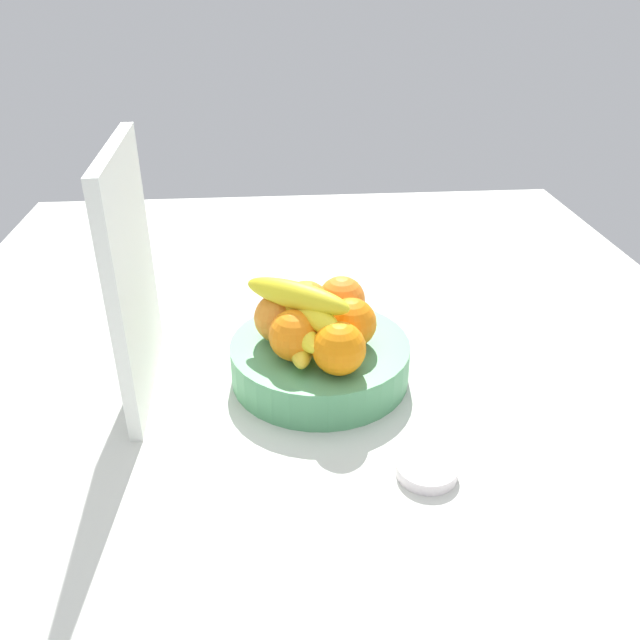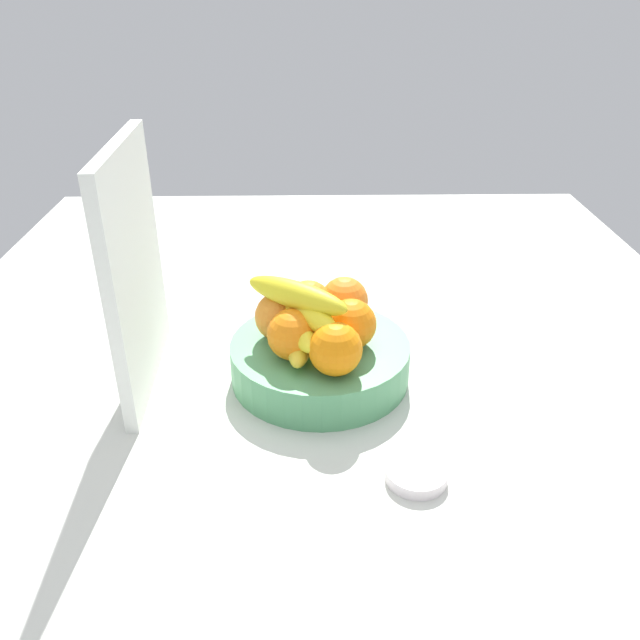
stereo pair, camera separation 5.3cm
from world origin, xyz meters
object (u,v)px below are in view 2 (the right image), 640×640
at_px(banana_bunch, 299,316).
at_px(cutting_board, 134,271).
at_px(orange_top_stack, 335,349).
at_px(orange_front_left, 351,324).
at_px(fruit_bowl, 320,360).
at_px(orange_center, 309,304).
at_px(jar_lid, 416,474).
at_px(orange_back_left, 280,317).
at_px(orange_back_right, 293,334).
at_px(orange_front_right, 344,300).

distance_m(banana_bunch, cutting_board, 0.24).
bearing_deg(orange_top_stack, orange_front_left, -20.29).
relative_size(fruit_bowl, orange_center, 3.61).
xyz_separation_m(cutting_board, jar_lid, (-0.23, -0.38, -0.17)).
height_order(orange_back_left, cutting_board, cutting_board).
relative_size(orange_back_left, banana_bunch, 0.42).
distance_m(orange_back_right, jar_lid, 0.26).
xyz_separation_m(orange_front_left, orange_back_right, (-0.03, 0.08, 0.00)).
relative_size(banana_bunch, cutting_board, 0.50).
height_order(orange_center, orange_back_right, same).
xyz_separation_m(orange_top_stack, jar_lid, (-0.15, -0.10, -0.09)).
height_order(orange_center, cutting_board, cutting_board).
height_order(fruit_bowl, orange_top_stack, orange_top_stack).
xyz_separation_m(orange_front_left, orange_front_right, (0.08, 0.01, 0.00)).
xyz_separation_m(orange_center, orange_back_right, (-0.09, 0.02, 0.00)).
xyz_separation_m(orange_front_left, orange_top_stack, (-0.07, 0.03, 0.00)).
height_order(orange_front_right, banana_bunch, banana_bunch).
bearing_deg(orange_center, banana_bunch, 167.19).
xyz_separation_m(orange_front_right, orange_center, (-0.01, 0.06, 0.00)).
bearing_deg(orange_back_right, cutting_board, 78.88).
bearing_deg(fruit_bowl, orange_front_left, -101.68).
bearing_deg(orange_back_right, orange_center, -13.68).
relative_size(orange_front_left, orange_back_left, 1.00).
xyz_separation_m(fruit_bowl, banana_bunch, (-0.01, 0.03, 0.08)).
xyz_separation_m(orange_front_right, orange_back_left, (-0.05, 0.10, 0.00)).
bearing_deg(fruit_bowl, orange_center, 17.08).
bearing_deg(orange_front_right, jar_lid, -165.53).
height_order(orange_front_right, orange_back_left, same).
relative_size(orange_center, orange_top_stack, 1.00).
distance_m(orange_front_left, orange_back_right, 0.09).
relative_size(orange_top_stack, jar_lid, 0.97).
bearing_deg(orange_center, orange_front_right, -77.87).
relative_size(orange_center, orange_back_left, 1.00).
xyz_separation_m(fruit_bowl, orange_front_left, (-0.01, -0.05, 0.07)).
relative_size(orange_front_right, jar_lid, 0.97).
bearing_deg(orange_back_right, orange_back_left, 21.41).
height_order(fruit_bowl, cutting_board, cutting_board).
distance_m(fruit_bowl, orange_back_right, 0.09).
bearing_deg(orange_back_left, banana_bunch, -131.79).
bearing_deg(cutting_board, orange_center, -81.06).
relative_size(orange_front_right, orange_top_stack, 1.00).
distance_m(orange_top_stack, cutting_board, 0.31).
distance_m(orange_back_left, orange_back_right, 0.06).
bearing_deg(fruit_bowl, orange_back_right, 133.71).
distance_m(orange_front_left, orange_top_stack, 0.07).
height_order(orange_back_left, orange_top_stack, same).
relative_size(orange_back_left, cutting_board, 0.21).
xyz_separation_m(fruit_bowl, orange_back_right, (-0.04, 0.04, 0.07)).
distance_m(orange_center, banana_bunch, 0.07).
distance_m(banana_bunch, jar_lid, 0.28).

